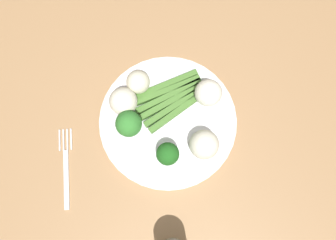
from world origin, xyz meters
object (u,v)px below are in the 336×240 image
at_px(cauliflower_near_fork, 138,82).
at_px(cauliflower_outer_edge, 204,145).
at_px(broccoli_back, 129,124).
at_px(cauliflower_near_center, 123,101).
at_px(dining_table, 158,136).
at_px(fork, 66,167).
at_px(plate, 168,121).
at_px(cauliflower_back_right, 208,93).
at_px(broccoli_left, 168,154).
at_px(asparagus_bundle, 171,98).

bearing_deg(cauliflower_near_fork, cauliflower_outer_edge, -56.85).
xyz_separation_m(broccoli_back, cauliflower_near_center, (-0.00, 0.05, -0.01)).
bearing_deg(dining_table, cauliflower_near_fork, 102.15).
bearing_deg(fork, plate, -71.15).
distance_m(broccoli_back, cauliflower_back_right, 0.17).
bearing_deg(broccoli_left, cauliflower_near_fork, 100.12).
distance_m(broccoli_left, broccoli_back, 0.10).
distance_m(plate, cauliflower_near_center, 0.10).
bearing_deg(cauliflower_outer_edge, asparagus_bundle, 110.05).
bearing_deg(cauliflower_near_center, asparagus_bundle, -3.87).
relative_size(dining_table, cauliflower_outer_edge, 21.29).
xyz_separation_m(broccoli_back, cauliflower_back_right, (0.17, 0.03, -0.01)).
relative_size(cauliflower_near_center, cauliflower_outer_edge, 0.97).
bearing_deg(broccoli_back, cauliflower_outer_edge, -27.19).
relative_size(broccoli_left, cauliflower_near_fork, 1.12).
relative_size(dining_table, plate, 4.39).
distance_m(cauliflower_near_center, cauliflower_back_right, 0.17).
bearing_deg(fork, broccoli_back, -64.53).
height_order(broccoli_back, cauliflower_outer_edge, broccoli_back).
relative_size(broccoli_back, cauliflower_near_center, 1.12).
bearing_deg(dining_table, plate, -1.24).
relative_size(dining_table, fork, 7.58).
xyz_separation_m(plate, cauliflower_back_right, (0.09, 0.03, 0.04)).
bearing_deg(cauliflower_near_center, fork, -144.81).
bearing_deg(asparagus_bundle, cauliflower_outer_edge, 93.68).
relative_size(dining_table, cauliflower_back_right, 22.25).
bearing_deg(broccoli_left, dining_table, 97.68).
distance_m(broccoli_left, fork, 0.21).
relative_size(broccoli_back, cauliflower_back_right, 1.14).
bearing_deg(dining_table, cauliflower_back_right, 15.53).
relative_size(cauliflower_near_fork, cauliflower_back_right, 0.87).
relative_size(cauliflower_outer_edge, fork, 0.36).
distance_m(asparagus_bundle, cauliflower_near_fork, 0.08).
bearing_deg(dining_table, fork, -165.90).
bearing_deg(broccoli_back, plate, -0.63).
relative_size(broccoli_left, cauliflower_near_center, 0.97).
relative_size(broccoli_back, fork, 0.39).
xyz_separation_m(plate, asparagus_bundle, (0.02, 0.04, 0.01)).
xyz_separation_m(asparagus_bundle, broccoli_left, (-0.03, -0.12, 0.03)).
bearing_deg(broccoli_left, cauliflower_outer_edge, 2.83).
xyz_separation_m(plate, cauliflower_near_fork, (-0.04, 0.09, 0.03)).
xyz_separation_m(broccoli_left, cauliflower_near_center, (-0.07, 0.12, -0.00)).
xyz_separation_m(cauliflower_outer_edge, cauliflower_near_fork, (-0.10, 0.16, -0.00)).
bearing_deg(cauliflower_near_center, cauliflower_near_fork, 44.23).
distance_m(dining_table, broccoli_left, 0.18).
relative_size(asparagus_bundle, cauliflower_near_center, 2.88).
relative_size(dining_table, cauliflower_near_center, 21.87).
height_order(dining_table, fork, fork).
xyz_separation_m(asparagus_bundle, cauliflower_near_center, (-0.10, 0.01, 0.02)).
xyz_separation_m(plate, fork, (-0.22, -0.05, -0.01)).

